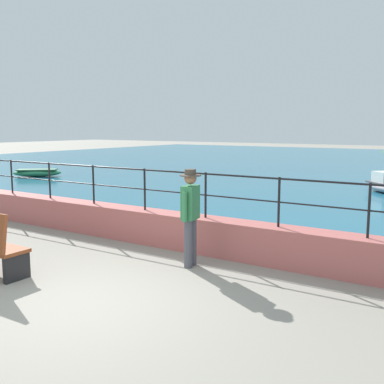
{
  "coord_description": "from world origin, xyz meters",
  "views": [
    {
      "loc": [
        4.58,
        -4.33,
        2.48
      ],
      "look_at": [
        -0.64,
        3.7,
        1.1
      ],
      "focal_mm": 42.39,
      "sensor_mm": 36.0,
      "label": 1
    }
  ],
  "objects": [
    {
      "name": "railing",
      "position": [
        0.0,
        3.2,
        1.31
      ],
      "size": [
        18.44,
        0.04,
        0.9
      ],
      "color": "black",
      "rests_on": "promenade_wall"
    },
    {
      "name": "boat_2",
      "position": [
        -13.88,
        10.08,
        0.26
      ],
      "size": [
        2.35,
        2.16,
        0.36
      ],
      "color": "#338C59",
      "rests_on": "lake_water"
    },
    {
      "name": "ground_plane",
      "position": [
        0.0,
        0.0,
        0.0
      ],
      "size": [
        120.0,
        120.0,
        0.0
      ],
      "primitive_type": "plane",
      "color": "gray"
    },
    {
      "name": "person_walking",
      "position": [
        0.26,
        2.26,
        0.98
      ],
      "size": [
        0.38,
        0.56,
        1.75
      ],
      "color": "#4C4C56",
      "rests_on": "ground"
    },
    {
      "name": "promenade_wall",
      "position": [
        0.0,
        3.2,
        0.35
      ],
      "size": [
        20.0,
        0.56,
        0.7
      ],
      "primitive_type": "cube",
      "color": "#BC605B",
      "rests_on": "ground"
    }
  ]
}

